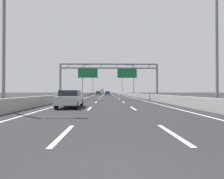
{
  "coord_description": "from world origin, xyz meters",
  "views": [
    {
      "loc": [
        -0.38,
        -2.48,
        1.41
      ],
      "look_at": [
        1.44,
        62.27,
        2.09
      ],
      "focal_mm": 29.16,
      "sensor_mm": 36.0,
      "label": 1
    }
  ],
  "objects_px": {
    "streetlamp_left_mid": "(83,78)",
    "silver_car": "(70,99)",
    "box_truck": "(102,91)",
    "sign_gantry": "(109,72)",
    "streetlamp_right_mid": "(133,78)",
    "green_car": "(98,93)",
    "streetlamp_left_near": "(7,35)",
    "streetlamp_right_far": "(122,84)",
    "streetlamp_left_far": "(93,84)",
    "orange_car": "(108,93)",
    "streetlamp_right_near": "(214,37)",
    "blue_car": "(108,93)"
  },
  "relations": [
    {
      "from": "streetlamp_left_mid",
      "to": "silver_car",
      "type": "relative_size",
      "value": 2.29
    },
    {
      "from": "box_truck",
      "to": "sign_gantry",
      "type": "bearing_deg",
      "value": -87.85
    },
    {
      "from": "streetlamp_right_mid",
      "to": "green_car",
      "type": "height_order",
      "value": "streetlamp_right_mid"
    },
    {
      "from": "streetlamp_right_mid",
      "to": "sign_gantry",
      "type": "bearing_deg",
      "value": -108.32
    },
    {
      "from": "streetlamp_left_near",
      "to": "silver_car",
      "type": "distance_m",
      "value": 6.67
    },
    {
      "from": "streetlamp_right_mid",
      "to": "streetlamp_right_far",
      "type": "xyz_separation_m",
      "value": [
        0.0,
        41.34,
        0.0
      ]
    },
    {
      "from": "streetlamp_left_mid",
      "to": "streetlamp_left_far",
      "type": "bearing_deg",
      "value": 90.0
    },
    {
      "from": "streetlamp_left_far",
      "to": "orange_car",
      "type": "relative_size",
      "value": 2.11
    },
    {
      "from": "sign_gantry",
      "to": "streetlamp_right_near",
      "type": "xyz_separation_m",
      "value": [
        7.53,
        -18.61,
        0.55
      ]
    },
    {
      "from": "streetlamp_right_far",
      "to": "sign_gantry",
      "type": "bearing_deg",
      "value": -96.7
    },
    {
      "from": "blue_car",
      "to": "box_truck",
      "type": "relative_size",
      "value": 0.59
    },
    {
      "from": "blue_car",
      "to": "streetlamp_right_near",
      "type": "bearing_deg",
      "value": -82.19
    },
    {
      "from": "streetlamp_left_far",
      "to": "streetlamp_left_mid",
      "type": "bearing_deg",
      "value": -90.0
    },
    {
      "from": "sign_gantry",
      "to": "silver_car",
      "type": "xyz_separation_m",
      "value": [
        -3.52,
        -15.77,
        -4.07
      ]
    },
    {
      "from": "orange_car",
      "to": "box_truck",
      "type": "relative_size",
      "value": 0.58
    },
    {
      "from": "streetlamp_right_near",
      "to": "box_truck",
      "type": "distance_m",
      "value": 113.58
    },
    {
      "from": "blue_car",
      "to": "streetlamp_right_far",
      "type": "bearing_deg",
      "value": 74.43
    },
    {
      "from": "box_truck",
      "to": "streetlamp_right_mid",
      "type": "bearing_deg",
      "value": -81.21
    },
    {
      "from": "streetlamp_left_near",
      "to": "silver_car",
      "type": "height_order",
      "value": "streetlamp_left_near"
    },
    {
      "from": "streetlamp_left_mid",
      "to": "streetlamp_left_far",
      "type": "height_order",
      "value": "same"
    },
    {
      "from": "orange_car",
      "to": "silver_car",
      "type": "distance_m",
      "value": 71.17
    },
    {
      "from": "green_car",
      "to": "sign_gantry",
      "type": "bearing_deg",
      "value": -84.79
    },
    {
      "from": "streetlamp_right_near",
      "to": "blue_car",
      "type": "distance_m",
      "value": 56.12
    },
    {
      "from": "streetlamp_left_near",
      "to": "streetlamp_right_far",
      "type": "height_order",
      "value": "same"
    },
    {
      "from": "streetlamp_right_mid",
      "to": "box_truck",
      "type": "xyz_separation_m",
      "value": [
        -11.07,
        71.64,
        -3.74
      ]
    },
    {
      "from": "sign_gantry",
      "to": "streetlamp_right_far",
      "type": "xyz_separation_m",
      "value": [
        7.53,
        64.07,
        0.55
      ]
    },
    {
      "from": "streetlamp_left_far",
      "to": "silver_car",
      "type": "bearing_deg",
      "value": -87.21
    },
    {
      "from": "sign_gantry",
      "to": "orange_car",
      "type": "relative_size",
      "value": 3.82
    },
    {
      "from": "streetlamp_right_far",
      "to": "green_car",
      "type": "xyz_separation_m",
      "value": [
        -11.26,
        -23.07,
        -4.64
      ]
    },
    {
      "from": "streetlamp_left_far",
      "to": "silver_car",
      "type": "height_order",
      "value": "streetlamp_left_far"
    },
    {
      "from": "streetlamp_left_near",
      "to": "streetlamp_left_mid",
      "type": "relative_size",
      "value": 1.0
    },
    {
      "from": "streetlamp_right_mid",
      "to": "streetlamp_left_mid",
      "type": "bearing_deg",
      "value": 180.0
    },
    {
      "from": "streetlamp_right_near",
      "to": "blue_car",
      "type": "bearing_deg",
      "value": 97.81
    },
    {
      "from": "streetlamp_left_mid",
      "to": "green_car",
      "type": "relative_size",
      "value": 2.03
    },
    {
      "from": "streetlamp_left_far",
      "to": "streetlamp_right_far",
      "type": "height_order",
      "value": "same"
    },
    {
      "from": "streetlamp_right_far",
      "to": "blue_car",
      "type": "bearing_deg",
      "value": -105.57
    },
    {
      "from": "streetlamp_left_near",
      "to": "box_truck",
      "type": "height_order",
      "value": "streetlamp_left_near"
    },
    {
      "from": "sign_gantry",
      "to": "streetlamp_right_near",
      "type": "distance_m",
      "value": 20.08
    },
    {
      "from": "streetlamp_right_mid",
      "to": "streetlamp_left_far",
      "type": "xyz_separation_m",
      "value": [
        -14.93,
        41.34,
        0.0
      ]
    },
    {
      "from": "streetlamp_left_far",
      "to": "streetlamp_right_far",
      "type": "bearing_deg",
      "value": 0.0
    },
    {
      "from": "streetlamp_right_mid",
      "to": "box_truck",
      "type": "distance_m",
      "value": 72.58
    },
    {
      "from": "streetlamp_right_near",
      "to": "streetlamp_left_far",
      "type": "distance_m",
      "value": 84.01
    },
    {
      "from": "streetlamp_right_far",
      "to": "streetlamp_left_near",
      "type": "bearing_deg",
      "value": -100.24
    },
    {
      "from": "orange_car",
      "to": "blue_car",
      "type": "xyz_separation_m",
      "value": [
        -0.06,
        -18.52,
        0.01
      ]
    },
    {
      "from": "orange_car",
      "to": "blue_car",
      "type": "bearing_deg",
      "value": -90.17
    },
    {
      "from": "blue_car",
      "to": "streetlamp_left_near",
      "type": "bearing_deg",
      "value": -97.54
    },
    {
      "from": "streetlamp_left_far",
      "to": "blue_car",
      "type": "bearing_deg",
      "value": -74.94
    },
    {
      "from": "streetlamp_right_far",
      "to": "blue_car",
      "type": "xyz_separation_m",
      "value": [
        -7.6,
        -27.26,
        -4.65
      ]
    },
    {
      "from": "streetlamp_right_mid",
      "to": "green_car",
      "type": "distance_m",
      "value": 21.95
    },
    {
      "from": "streetlamp_left_near",
      "to": "streetlamp_right_mid",
      "type": "distance_m",
      "value": 43.95
    }
  ]
}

